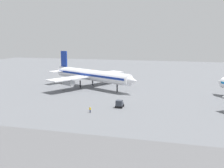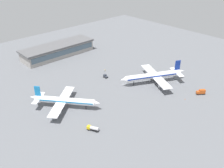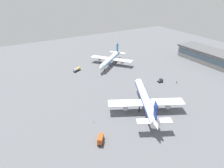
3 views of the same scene
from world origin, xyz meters
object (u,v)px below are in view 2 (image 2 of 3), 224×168
baggage_tug (105,76)px  fuel_truck (93,128)px  ground_crew_worker (105,70)px  airplane_at_gate (154,76)px  catering_truck (201,92)px  safety_cone_near_gate (185,99)px  airplane_taxiing (64,101)px

baggage_tug → fuel_truck: 60.53m
ground_crew_worker → airplane_at_gate: bearing=145.8°
fuel_truck → catering_truck: 76.42m
catering_truck → airplane_at_gate: bearing=-35.5°
airplane_at_gate → safety_cone_near_gate: airplane_at_gate is taller
fuel_truck → ground_crew_worker: fuel_truck is taller
fuel_truck → catering_truck: catering_truck is taller
fuel_truck → catering_truck: (-74.05, 18.88, 0.31)m
catering_truck → ground_crew_worker: (22.71, -67.35, -0.85)m
fuel_truck → safety_cone_near_gate: fuel_truck is taller
ground_crew_worker → airplane_taxiing: bearing=58.5°
baggage_tug → ground_crew_worker: 10.15m
baggage_tug → ground_crew_worker: baggage_tug is taller
baggage_tug → catering_truck: 66.46m
ground_crew_worker → safety_cone_near_gate: ground_crew_worker is taller
airplane_at_gate → airplane_taxiing: airplane_at_gate is taller
catering_truck → safety_cone_near_gate: (13.11, -3.19, -1.40)m
catering_truck → ground_crew_worker: catering_truck is taller
catering_truck → safety_cone_near_gate: 13.56m
safety_cone_near_gate → airplane_at_gate: bearing=-96.7°
airplane_at_gate → fuel_truck: size_ratio=6.88×
fuel_truck → ground_crew_worker: bearing=-74.4°
baggage_tug → fuel_truck: size_ratio=0.50×
fuel_truck → baggage_tug: bearing=-75.5°
baggage_tug → ground_crew_worker: size_ratio=1.95×
airplane_taxiing → baggage_tug: (-43.43, -12.72, -3.56)m
ground_crew_worker → fuel_truck: bearing=79.6°
airplane_at_gate → fuel_truck: 65.48m
baggage_tug → safety_cone_near_gate: baggage_tug is taller
fuel_truck → catering_truck: bearing=-132.1°
fuel_truck → safety_cone_near_gate: size_ratio=10.77×
fuel_truck → safety_cone_near_gate: bearing=-132.2°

